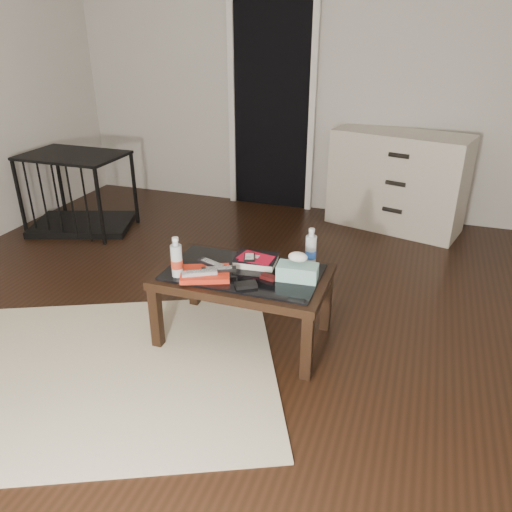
# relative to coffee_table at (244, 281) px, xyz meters

# --- Properties ---
(ground) EXTENTS (5.00, 5.00, 0.00)m
(ground) POSITION_rel_coffee_table_xyz_m (-0.20, -0.00, -0.40)
(ground) COLOR black
(ground) RESTS_ON ground
(room_shell) EXTENTS (5.00, 5.00, 5.00)m
(room_shell) POSITION_rel_coffee_table_xyz_m (-0.20, -0.00, 1.22)
(room_shell) COLOR beige
(room_shell) RESTS_ON ground
(doorway) EXTENTS (0.90, 0.08, 2.07)m
(doorway) POSITION_rel_coffee_table_xyz_m (-0.60, 2.46, 0.63)
(doorway) COLOR black
(doorway) RESTS_ON ground
(coffee_table) EXTENTS (1.00, 0.60, 0.46)m
(coffee_table) POSITION_rel_coffee_table_xyz_m (0.00, 0.00, 0.00)
(coffee_table) COLOR black
(coffee_table) RESTS_ON ground
(rug) EXTENTS (2.44, 2.20, 0.01)m
(rug) POSITION_rel_coffee_table_xyz_m (-0.66, -0.61, -0.39)
(rug) COLOR #B9A98F
(rug) RESTS_ON ground
(dresser) EXTENTS (1.29, 0.79, 0.90)m
(dresser) POSITION_rel_coffee_table_xyz_m (0.71, 2.23, 0.05)
(dresser) COLOR beige
(dresser) RESTS_ON ground
(pet_crate) EXTENTS (1.04, 0.85, 0.71)m
(pet_crate) POSITION_rel_coffee_table_xyz_m (-2.10, 1.23, -0.17)
(pet_crate) COLOR black
(pet_crate) RESTS_ON ground
(magazines) EXTENTS (0.34, 0.30, 0.03)m
(magazines) POSITION_rel_coffee_table_xyz_m (-0.19, -0.13, 0.08)
(magazines) COLOR red
(magazines) RESTS_ON coffee_table
(remote_silver) EXTENTS (0.20, 0.14, 0.02)m
(remote_silver) POSITION_rel_coffee_table_xyz_m (-0.20, -0.17, 0.11)
(remote_silver) COLOR #A4A4A9
(remote_silver) RESTS_ON magazines
(remote_black_front) EXTENTS (0.20, 0.13, 0.02)m
(remote_black_front) POSITION_rel_coffee_table_xyz_m (-0.12, -0.10, 0.11)
(remote_black_front) COLOR black
(remote_black_front) RESTS_ON magazines
(remote_black_back) EXTENTS (0.20, 0.12, 0.02)m
(remote_black_back) POSITION_rel_coffee_table_xyz_m (-0.18, -0.04, 0.11)
(remote_black_back) COLOR black
(remote_black_back) RESTS_ON magazines
(textbook) EXTENTS (0.27, 0.22, 0.05)m
(textbook) POSITION_rel_coffee_table_xyz_m (0.04, 0.12, 0.09)
(textbook) COLOR black
(textbook) RESTS_ON coffee_table
(dvd_mailers) EXTENTS (0.21, 0.17, 0.01)m
(dvd_mailers) POSITION_rel_coffee_table_xyz_m (0.03, 0.11, 0.11)
(dvd_mailers) COLOR #AA0B24
(dvd_mailers) RESTS_ON textbook
(ipod) EXTENTS (0.09, 0.12, 0.02)m
(ipod) POSITION_rel_coffee_table_xyz_m (0.01, 0.07, 0.12)
(ipod) COLOR black
(ipod) RESTS_ON dvd_mailers
(flip_phone) EXTENTS (0.10, 0.07, 0.02)m
(flip_phone) POSITION_rel_coffee_table_xyz_m (0.17, -0.05, 0.08)
(flip_phone) COLOR black
(flip_phone) RESTS_ON coffee_table
(wallet) EXTENTS (0.14, 0.12, 0.02)m
(wallet) POSITION_rel_coffee_table_xyz_m (0.08, -0.17, 0.07)
(wallet) COLOR black
(wallet) RESTS_ON coffee_table
(water_bottle_left) EXTENTS (0.08, 0.08, 0.24)m
(water_bottle_left) POSITION_rel_coffee_table_xyz_m (-0.34, -0.17, 0.18)
(water_bottle_left) COLOR #B5BDC0
(water_bottle_left) RESTS_ON coffee_table
(water_bottle_right) EXTENTS (0.07, 0.07, 0.24)m
(water_bottle_right) POSITION_rel_coffee_table_xyz_m (0.35, 0.21, 0.18)
(water_bottle_right) COLOR silver
(water_bottle_right) RESTS_ON coffee_table
(tissue_box) EXTENTS (0.24, 0.14, 0.09)m
(tissue_box) POSITION_rel_coffee_table_xyz_m (0.33, 0.01, 0.11)
(tissue_box) COLOR teal
(tissue_box) RESTS_ON coffee_table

